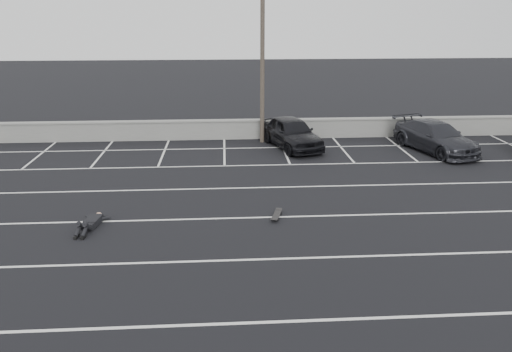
{
  "coord_description": "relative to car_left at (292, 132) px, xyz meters",
  "views": [
    {
      "loc": [
        -1.95,
        -12.63,
        6.73
      ],
      "look_at": [
        -0.86,
        4.49,
        1.0
      ],
      "focal_mm": 35.0,
      "sensor_mm": 36.0,
      "label": 1
    }
  ],
  "objects": [
    {
      "name": "ground",
      "position": [
        -1.45,
        -12.0,
        -0.78
      ],
      "size": [
        120.0,
        120.0,
        0.0
      ],
      "primitive_type": "plane",
      "color": "black",
      "rests_on": "ground"
    },
    {
      "name": "seawall",
      "position": [
        -1.45,
        2.0,
        -0.24
      ],
      "size": [
        50.0,
        0.45,
        1.06
      ],
      "color": "gray",
      "rests_on": "ground"
    },
    {
      "name": "stall_lines",
      "position": [
        -1.53,
        -7.59,
        -0.78
      ],
      "size": [
        36.0,
        20.05,
        0.01
      ],
      "color": "silver",
      "rests_on": "ground"
    },
    {
      "name": "car_left",
      "position": [
        0.0,
        0.0,
        0.0
      ],
      "size": [
        3.14,
        4.95,
        1.57
      ],
      "primitive_type": "imported",
      "rotation": [
        0.0,
        0.0,
        0.3
      ],
      "color": "black",
      "rests_on": "ground"
    },
    {
      "name": "car_right",
      "position": [
        7.05,
        -1.16,
        -0.05
      ],
      "size": [
        3.44,
        5.41,
        1.46
      ],
      "primitive_type": "imported",
      "rotation": [
        0.0,
        0.0,
        0.3
      ],
      "color": "#24252A",
      "rests_on": "ground"
    },
    {
      "name": "utility_pole",
      "position": [
        -1.42,
        1.2,
        3.51
      ],
      "size": [
        1.13,
        0.23,
        8.48
      ],
      "color": "#4C4238",
      "rests_on": "ground"
    },
    {
      "name": "trash_bin",
      "position": [
        7.47,
        0.63,
        -0.32
      ],
      "size": [
        0.63,
        0.63,
        0.91
      ],
      "rotation": [
        0.0,
        0.0,
        -0.07
      ],
      "color": "#242527",
      "rests_on": "ground"
    },
    {
      "name": "person",
      "position": [
        -7.78,
        -9.21,
        -0.56
      ],
      "size": [
        1.58,
        2.55,
        0.46
      ],
      "primitive_type": null,
      "rotation": [
        0.0,
        0.0,
        -0.15
      ],
      "color": "black",
      "rests_on": "ground"
    },
    {
      "name": "skateboard",
      "position": [
        -1.7,
        -9.02,
        -0.7
      ],
      "size": [
        0.46,
        0.9,
        0.11
      ],
      "rotation": [
        0.0,
        0.0,
        -0.28
      ],
      "color": "black",
      "rests_on": "ground"
    }
  ]
}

